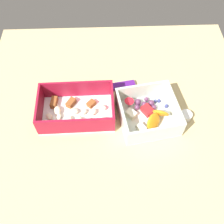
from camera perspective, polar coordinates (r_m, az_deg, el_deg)
table_surface at (r=75.48cm, az=1.04°, el=-1.55°), size 80.00×80.00×2.00cm
pasta_container at (r=74.17cm, az=-7.87°, el=0.47°), size 21.16×13.57×6.65cm
fruit_bowl at (r=73.43cm, az=7.81°, el=-0.30°), size 17.76×17.44×6.24cm
candy_bar at (r=80.91cm, az=2.58°, el=5.83°), size 7.30×3.50×1.20cm
paper_cup_liner at (r=76.57cm, az=15.83°, el=-0.83°), size 3.33×3.33×2.00cm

